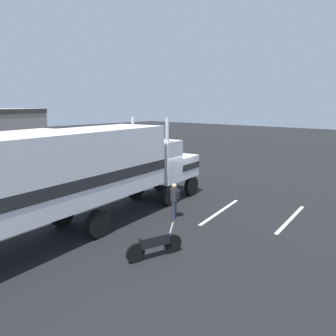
% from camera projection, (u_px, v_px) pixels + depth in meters
% --- Properties ---
extents(ground_plane, '(120.00, 120.00, 0.00)m').
position_uv_depth(ground_plane, '(167.00, 198.00, 18.15)').
color(ground_plane, black).
extents(lane_stripe_near, '(4.37, 0.82, 0.01)m').
position_uv_depth(lane_stripe_near, '(220.00, 211.00, 15.83)').
color(lane_stripe_near, silver).
rests_on(lane_stripe_near, ground_plane).
extents(lane_stripe_mid, '(4.39, 0.61, 0.01)m').
position_uv_depth(lane_stripe_mid, '(291.00, 219.00, 14.81)').
color(lane_stripe_mid, silver).
rests_on(lane_stripe_mid, ground_plane).
extents(semi_truck, '(14.36, 4.50, 4.50)m').
position_uv_depth(semi_truck, '(79.00, 171.00, 12.99)').
color(semi_truck, white).
rests_on(semi_truck, ground_plane).
extents(person_bystander, '(0.39, 0.48, 1.63)m').
position_uv_depth(person_bystander, '(175.00, 199.00, 14.79)').
color(person_bystander, '#2D3347').
rests_on(person_bystander, ground_plane).
extents(motorcycle, '(2.04, 0.74, 1.12)m').
position_uv_depth(motorcycle, '(155.00, 244.00, 11.03)').
color(motorcycle, black).
rests_on(motorcycle, ground_plane).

